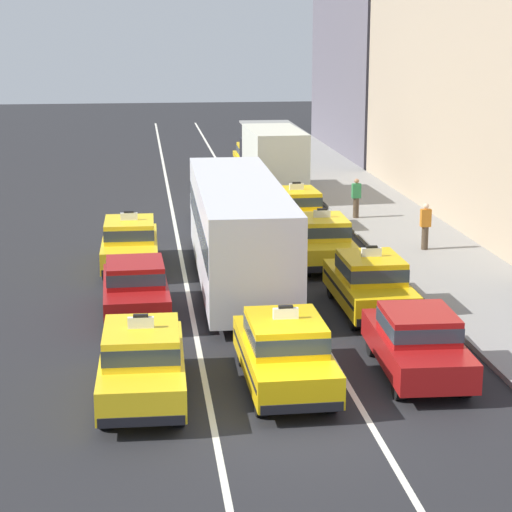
% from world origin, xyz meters
% --- Properties ---
extents(ground_plane, '(160.00, 160.00, 0.00)m').
position_xyz_m(ground_plane, '(0.00, 0.00, 0.00)').
color(ground_plane, '#232326').
extents(lane_stripe_left_center, '(0.14, 80.00, 0.01)m').
position_xyz_m(lane_stripe_left_center, '(-1.60, 20.00, 0.00)').
color(lane_stripe_left_center, silver).
rests_on(lane_stripe_left_center, ground).
extents(lane_stripe_center_right, '(0.14, 80.00, 0.01)m').
position_xyz_m(lane_stripe_center_right, '(1.60, 20.00, 0.00)').
color(lane_stripe_center_right, silver).
rests_on(lane_stripe_center_right, ground).
extents(sidewalk_curb, '(4.00, 90.00, 0.15)m').
position_xyz_m(sidewalk_curb, '(7.20, 15.00, 0.07)').
color(sidewalk_curb, gray).
rests_on(sidewalk_curb, ground).
extents(taxi_left_nearest, '(1.90, 4.59, 1.96)m').
position_xyz_m(taxi_left_nearest, '(-3.01, 1.73, 0.88)').
color(taxi_left_nearest, black).
rests_on(taxi_left_nearest, ground).
extents(sedan_left_second, '(1.88, 4.35, 1.58)m').
position_xyz_m(sedan_left_second, '(-3.16, 7.87, 0.85)').
color(sedan_left_second, black).
rests_on(sedan_left_second, ground).
extents(taxi_left_third, '(1.86, 4.58, 1.96)m').
position_xyz_m(taxi_left_third, '(-3.34, 13.26, 0.88)').
color(taxi_left_third, black).
rests_on(taxi_left_third, ground).
extents(taxi_center_nearest, '(1.87, 4.58, 1.96)m').
position_xyz_m(taxi_center_nearest, '(0.15, 2.01, 0.88)').
color(taxi_center_nearest, black).
rests_on(taxi_center_nearest, ground).
extents(bus_center_second, '(2.66, 11.23, 3.22)m').
position_xyz_m(bus_center_second, '(0.04, 10.86, 1.82)').
color(bus_center_second, black).
rests_on(bus_center_second, ground).
extents(sedan_center_third, '(1.91, 4.36, 1.58)m').
position_xyz_m(sedan_center_third, '(0.09, 19.68, 0.85)').
color(sedan_center_third, black).
rests_on(sedan_center_third, ground).
extents(sedan_right_nearest, '(1.92, 4.36, 1.58)m').
position_xyz_m(sedan_right_nearest, '(3.31, 2.40, 0.85)').
color(sedan_right_nearest, black).
rests_on(sedan_right_nearest, ground).
extents(taxi_right_second, '(1.84, 4.57, 1.96)m').
position_xyz_m(taxi_right_second, '(3.39, 7.40, 0.88)').
color(taxi_right_second, black).
rests_on(taxi_right_second, ground).
extents(taxi_right_third, '(1.87, 4.58, 1.96)m').
position_xyz_m(taxi_right_third, '(3.05, 12.95, 0.88)').
color(taxi_right_third, black).
rests_on(taxi_right_third, ground).
extents(taxi_right_fourth, '(1.97, 4.62, 1.96)m').
position_xyz_m(taxi_right_fourth, '(3.07, 18.35, 0.88)').
color(taxi_right_fourth, black).
rests_on(taxi_right_fourth, ground).
extents(box_truck_right_fifth, '(2.41, 7.01, 3.27)m').
position_xyz_m(box_truck_right_fifth, '(3.14, 25.77, 1.78)').
color(box_truck_right_fifth, black).
rests_on(box_truck_right_fifth, ground).
extents(taxi_right_sixth, '(1.90, 4.59, 1.96)m').
position_xyz_m(taxi_right_sixth, '(3.07, 32.61, 0.88)').
color(taxi_right_sixth, black).
rests_on(taxi_right_sixth, ground).
extents(pedestrian_near_crosswalk, '(0.36, 0.24, 1.66)m').
position_xyz_m(pedestrian_near_crosswalk, '(7.00, 14.09, 0.99)').
color(pedestrian_near_crosswalk, '#473828').
rests_on(pedestrian_near_crosswalk, sidewalk_curb).
extents(pedestrian_mid_block, '(0.36, 0.24, 1.63)m').
position_xyz_m(pedestrian_mid_block, '(5.83, 19.92, 0.97)').
color(pedestrian_mid_block, '#473828').
rests_on(pedestrian_mid_block, sidewalk_curb).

